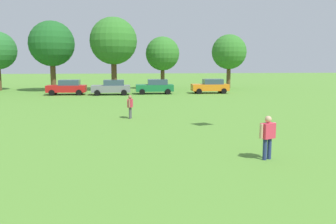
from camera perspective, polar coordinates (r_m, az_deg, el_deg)
ground_plane at (r=32.13m, az=-10.18°, el=1.26°), size 160.00×160.00×0.00m
adult_bystander at (r=14.21m, az=15.59°, el=-3.35°), size 0.74×0.52×1.70m
bystander_near_trees at (r=23.68m, az=-6.04°, el=1.17°), size 0.37×0.72×1.55m
parked_car_red_0 at (r=41.84m, az=-15.73°, el=3.82°), size 4.30×2.02×1.68m
parked_car_gray_1 at (r=40.72m, az=-8.95°, el=3.91°), size 4.30×2.02×1.68m
parked_car_green_2 at (r=41.49m, az=-2.04°, el=4.08°), size 4.30×2.02×1.68m
parked_car_orange_3 at (r=42.56m, az=6.80°, el=4.13°), size 4.30×2.02×1.68m
tree_center_left at (r=47.24m, az=-18.02°, el=10.28°), size 5.59×5.59×8.71m
tree_center_right at (r=46.49m, az=-8.69°, el=11.09°), size 5.95×5.95×9.28m
tree_right at (r=48.30m, az=-0.87°, el=9.25°), size 4.50×4.50×7.01m
tree_far_right at (r=50.51m, az=9.70°, el=9.39°), size 4.75×4.75×7.41m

